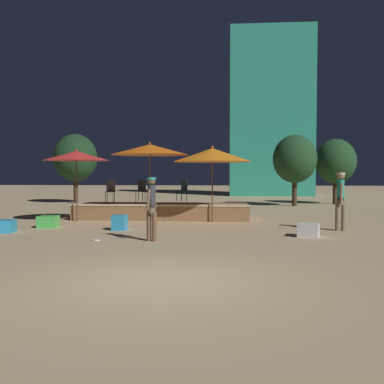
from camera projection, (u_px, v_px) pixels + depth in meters
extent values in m
plane|color=tan|center=(161.00, 281.00, 7.36)|extent=(120.00, 120.00, 0.00)
cube|color=olive|center=(163.00, 211.00, 17.70)|extent=(7.01, 2.39, 0.58)
cube|color=#CCB793|center=(159.00, 205.00, 16.53)|extent=(7.01, 0.12, 0.08)
cylinder|color=brown|center=(212.00, 192.00, 16.17)|extent=(0.05, 0.05, 2.29)
cone|color=orange|center=(212.00, 155.00, 16.11)|extent=(2.97, 2.97, 0.51)
sphere|color=orange|center=(212.00, 147.00, 16.10)|extent=(0.08, 0.08, 0.08)
cylinder|color=brown|center=(150.00, 188.00, 16.50)|extent=(0.05, 0.05, 2.57)
cone|color=orange|center=(150.00, 150.00, 16.44)|extent=(2.97, 2.97, 0.41)
sphere|color=orange|center=(150.00, 143.00, 16.43)|extent=(0.08, 0.08, 0.08)
cylinder|color=brown|center=(77.00, 191.00, 16.48)|extent=(0.05, 0.05, 2.35)
cone|color=red|center=(76.00, 156.00, 16.42)|extent=(2.53, 2.53, 0.36)
sphere|color=red|center=(76.00, 150.00, 16.41)|extent=(0.08, 0.08, 0.08)
cube|color=white|center=(308.00, 230.00, 12.47)|extent=(0.73, 0.73, 0.38)
cube|color=#2D9EDB|center=(120.00, 223.00, 13.97)|extent=(0.47, 0.47, 0.49)
cube|color=#4CC651|center=(48.00, 222.00, 14.66)|extent=(0.66, 0.66, 0.40)
cube|color=#2D9EDB|center=(4.00, 226.00, 13.37)|extent=(0.70, 0.70, 0.39)
cylinder|color=#72664C|center=(337.00, 217.00, 13.81)|extent=(0.13, 0.13, 0.88)
cylinder|color=#72664C|center=(343.00, 217.00, 13.77)|extent=(0.13, 0.13, 0.88)
cylinder|color=#72664C|center=(340.00, 201.00, 13.77)|extent=(0.23, 0.23, 0.24)
cylinder|color=teal|center=(341.00, 190.00, 13.75)|extent=(0.23, 0.23, 0.67)
cylinder|color=#997051|center=(341.00, 192.00, 13.57)|extent=(0.11, 0.19, 0.60)
cylinder|color=#997051|center=(340.00, 192.00, 13.93)|extent=(0.10, 0.17, 0.60)
sphere|color=#997051|center=(341.00, 176.00, 13.73)|extent=(0.24, 0.24, 0.24)
cylinder|color=beige|center=(341.00, 174.00, 13.73)|extent=(0.26, 0.26, 0.07)
cylinder|color=brown|center=(154.00, 226.00, 11.63)|extent=(0.13, 0.13, 0.81)
cylinder|color=brown|center=(149.00, 226.00, 11.70)|extent=(0.13, 0.13, 0.81)
cylinder|color=#72664C|center=(152.00, 209.00, 11.65)|extent=(0.21, 0.21, 0.24)
cylinder|color=#333842|center=(152.00, 196.00, 11.63)|extent=(0.21, 0.21, 0.62)
cylinder|color=brown|center=(155.00, 199.00, 11.79)|extent=(0.12, 0.15, 0.56)
cylinder|color=brown|center=(148.00, 199.00, 11.48)|extent=(0.14, 0.21, 0.56)
sphere|color=brown|center=(151.00, 181.00, 11.61)|extent=(0.22, 0.22, 0.22)
cylinder|color=teal|center=(151.00, 179.00, 11.61)|extent=(0.24, 0.24, 0.07)
cylinder|color=#1E4C47|center=(177.00, 196.00, 18.32)|extent=(0.02, 0.02, 0.45)
cylinder|color=#1E4C47|center=(182.00, 196.00, 18.12)|extent=(0.02, 0.02, 0.45)
cylinder|color=#1E4C47|center=(181.00, 196.00, 18.54)|extent=(0.02, 0.02, 0.45)
cylinder|color=#1E4C47|center=(186.00, 196.00, 18.34)|extent=(0.02, 0.02, 0.45)
cylinder|color=#1E4C47|center=(182.00, 191.00, 18.32)|extent=(0.40, 0.40, 0.02)
cube|color=#1E4C47|center=(184.00, 185.00, 18.44)|extent=(0.30, 0.24, 0.45)
cylinder|color=#2D3338|center=(136.00, 197.00, 17.92)|extent=(0.02, 0.02, 0.45)
cylinder|color=#2D3338|center=(143.00, 197.00, 17.85)|extent=(0.02, 0.02, 0.45)
cylinder|color=#2D3338|center=(138.00, 196.00, 18.21)|extent=(0.02, 0.02, 0.45)
cylinder|color=#2D3338|center=(145.00, 196.00, 18.14)|extent=(0.02, 0.02, 0.45)
cylinder|color=#2D3338|center=(140.00, 191.00, 18.02)|extent=(0.40, 0.40, 0.02)
cube|color=#2D3338|center=(142.00, 186.00, 18.17)|extent=(0.36, 0.09, 0.45)
cylinder|color=#47474C|center=(106.00, 198.00, 17.13)|extent=(0.02, 0.02, 0.45)
cylinder|color=#47474C|center=(113.00, 198.00, 17.13)|extent=(0.02, 0.02, 0.45)
cylinder|color=#47474C|center=(107.00, 197.00, 17.43)|extent=(0.02, 0.02, 0.45)
cylinder|color=#47474C|center=(114.00, 197.00, 17.43)|extent=(0.02, 0.02, 0.45)
cylinder|color=#47474C|center=(110.00, 192.00, 17.27)|extent=(0.40, 0.40, 0.02)
cube|color=#47474C|center=(111.00, 186.00, 17.43)|extent=(0.36, 0.05, 0.45)
cylinder|color=white|center=(96.00, 240.00, 11.76)|extent=(0.23, 0.23, 0.03)
cylinder|color=#3D2B1C|center=(76.00, 190.00, 26.96)|extent=(0.28, 0.28, 1.63)
ellipsoid|color=#19381E|center=(75.00, 158.00, 26.87)|extent=(2.70, 2.70, 2.97)
cylinder|color=#3D2B1C|center=(335.00, 192.00, 25.92)|extent=(0.28, 0.28, 1.51)
ellipsoid|color=#1E4223|center=(336.00, 161.00, 25.84)|extent=(2.44, 2.44, 2.68)
cylinder|color=#3D2B1C|center=(294.00, 192.00, 24.35)|extent=(0.28, 0.28, 1.57)
ellipsoid|color=#1E4223|center=(295.00, 159.00, 24.27)|extent=(2.48, 2.48, 2.73)
cube|color=teal|center=(271.00, 113.00, 36.04)|extent=(6.90, 3.31, 13.91)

